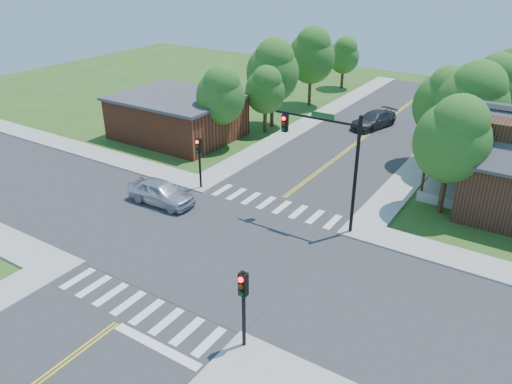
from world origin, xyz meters
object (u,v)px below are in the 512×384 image
Objects in this scene: signal_mast_ne at (329,151)px; car_dgrey at (374,120)px; signal_pole_nw at (199,154)px; signal_pole_se at (243,296)px; car_silver at (161,193)px.

signal_mast_ne reaches higher than car_dgrey.
signal_pole_nw is 0.69× the size of car_dgrey.
signal_mast_ne is at bearing -61.28° from car_dgrey.
signal_pole_nw is at bearing -88.90° from car_dgrey.
signal_pole_se is at bearing -45.00° from signal_pole_nw.
signal_pole_nw is at bearing 135.00° from signal_pole_se.
car_silver is (-0.75, -3.16, -1.86)m from signal_pole_nw.
car_silver is 23.29m from car_dgrey.
car_dgrey is at bearing 101.02° from signal_pole_se.
signal_pole_nw is (-9.51, -0.01, -2.19)m from signal_mast_ne.
signal_mast_ne is 11.55m from signal_pole_se.
signal_mast_ne is 11.48m from car_silver.
signal_pole_nw is 3.74m from car_silver.
signal_pole_se is (1.69, -11.21, -2.19)m from signal_mast_ne.
signal_pole_nw reaches higher than car_silver.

